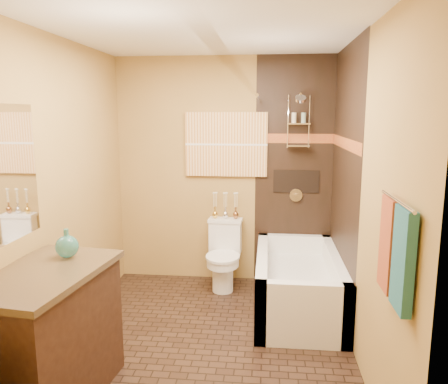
# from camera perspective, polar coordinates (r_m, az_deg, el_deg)

# --- Properties ---
(floor) EXTENTS (3.00, 3.00, 0.00)m
(floor) POSITION_cam_1_polar(r_m,az_deg,el_deg) (3.84, -2.43, -19.22)
(floor) COLOR black
(floor) RESTS_ON ground
(wall_left) EXTENTS (0.02, 3.00, 2.50)m
(wall_left) POSITION_cam_1_polar(r_m,az_deg,el_deg) (3.77, -20.94, -0.19)
(wall_left) COLOR #AB8242
(wall_left) RESTS_ON floor
(wall_right) EXTENTS (0.02, 3.00, 2.50)m
(wall_right) POSITION_cam_1_polar(r_m,az_deg,el_deg) (3.44, 17.61, -0.93)
(wall_right) COLOR #AB8242
(wall_right) RESTS_ON floor
(wall_back) EXTENTS (2.40, 0.02, 2.50)m
(wall_back) POSITION_cam_1_polar(r_m,az_deg,el_deg) (4.87, -0.00, 2.73)
(wall_back) COLOR #AB8242
(wall_back) RESTS_ON floor
(wall_front) EXTENTS (2.40, 0.02, 2.50)m
(wall_front) POSITION_cam_1_polar(r_m,az_deg,el_deg) (1.98, -9.02, -8.73)
(wall_front) COLOR #AB8242
(wall_front) RESTS_ON floor
(ceiling) EXTENTS (3.00, 3.00, 0.00)m
(ceiling) POSITION_cam_1_polar(r_m,az_deg,el_deg) (3.40, -2.77, 20.61)
(ceiling) COLOR silver
(ceiling) RESTS_ON wall_back
(alcove_tile_back) EXTENTS (0.85, 0.01, 2.50)m
(alcove_tile_back) POSITION_cam_1_polar(r_m,az_deg,el_deg) (4.84, 9.15, 2.55)
(alcove_tile_back) COLOR black
(alcove_tile_back) RESTS_ON wall_back
(alcove_tile_right) EXTENTS (0.01, 1.50, 2.50)m
(alcove_tile_right) POSITION_cam_1_polar(r_m,az_deg,el_deg) (4.16, 15.39, 1.06)
(alcove_tile_right) COLOR black
(alcove_tile_right) RESTS_ON wall_right
(mosaic_band_back) EXTENTS (0.85, 0.01, 0.10)m
(mosaic_band_back) POSITION_cam_1_polar(r_m,az_deg,el_deg) (4.80, 9.28, 6.92)
(mosaic_band_back) COLOR maroon
(mosaic_band_back) RESTS_ON alcove_tile_back
(mosaic_band_right) EXTENTS (0.01, 1.50, 0.10)m
(mosaic_band_right) POSITION_cam_1_polar(r_m,az_deg,el_deg) (4.12, 15.50, 6.15)
(mosaic_band_right) COLOR maroon
(mosaic_band_right) RESTS_ON alcove_tile_right
(alcove_niche) EXTENTS (0.50, 0.01, 0.25)m
(alcove_niche) POSITION_cam_1_polar(r_m,az_deg,el_deg) (4.85, 9.41, 1.37)
(alcove_niche) COLOR black
(alcove_niche) RESTS_ON alcove_tile_back
(shower_fixtures) EXTENTS (0.24, 0.33, 1.16)m
(shower_fixtures) POSITION_cam_1_polar(r_m,az_deg,el_deg) (4.70, 9.68, 7.40)
(shower_fixtures) COLOR silver
(shower_fixtures) RESTS_ON floor
(curtain_rod) EXTENTS (0.03, 1.55, 0.03)m
(curtain_rod) POSITION_cam_1_polar(r_m,az_deg,el_deg) (4.06, 4.64, 12.08)
(curtain_rod) COLOR silver
(curtain_rod) RESTS_ON wall_back
(towel_bar) EXTENTS (0.02, 0.55, 0.02)m
(towel_bar) POSITION_cam_1_polar(r_m,az_deg,el_deg) (2.39, 21.70, -1.07)
(towel_bar) COLOR silver
(towel_bar) RESTS_ON wall_right
(towel_teal) EXTENTS (0.05, 0.22, 0.52)m
(towel_teal) POSITION_cam_1_polar(r_m,az_deg,el_deg) (2.34, 22.35, -8.20)
(towel_teal) COLOR #1B4D5B
(towel_teal) RESTS_ON towel_bar
(towel_rust) EXTENTS (0.05, 0.22, 0.52)m
(towel_rust) POSITION_cam_1_polar(r_m,az_deg,el_deg) (2.58, 20.74, -6.40)
(towel_rust) COLOR #97331B
(towel_rust) RESTS_ON towel_bar
(sunset_painting) EXTENTS (0.90, 0.04, 0.70)m
(sunset_painting) POSITION_cam_1_polar(r_m,az_deg,el_deg) (4.82, 0.29, 6.23)
(sunset_painting) COLOR #C3772E
(sunset_painting) RESTS_ON wall_back
(bathtub) EXTENTS (0.80, 1.50, 0.55)m
(bathtub) POSITION_cam_1_polar(r_m,az_deg,el_deg) (4.40, 9.63, -12.19)
(bathtub) COLOR white
(bathtub) RESTS_ON floor
(toilet) EXTENTS (0.38, 0.56, 0.73)m
(toilet) POSITION_cam_1_polar(r_m,az_deg,el_deg) (4.80, -0.02, -8.17)
(toilet) COLOR white
(toilet) RESTS_ON floor
(vanity) EXTENTS (0.75, 1.10, 0.91)m
(vanity) POSITION_cam_1_polar(r_m,az_deg,el_deg) (3.20, -22.22, -17.15)
(vanity) COLOR black
(vanity) RESTS_ON floor
(teal_bottle) EXTENTS (0.20, 0.20, 0.25)m
(teal_bottle) POSITION_cam_1_polar(r_m,az_deg,el_deg) (3.20, -19.84, -6.33)
(teal_bottle) COLOR #287A72
(teal_bottle) RESTS_ON vanity
(bud_vases) EXTENTS (0.29, 0.06, 0.29)m
(bud_vases) POSITION_cam_1_polar(r_m,az_deg,el_deg) (4.82, 0.18, -1.69)
(bud_vases) COLOR gold
(bud_vases) RESTS_ON toilet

